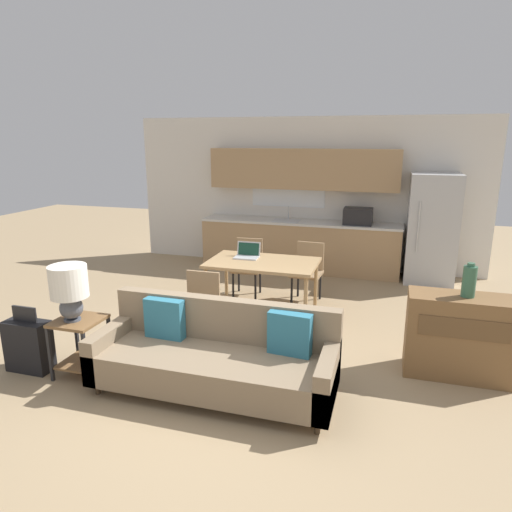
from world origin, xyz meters
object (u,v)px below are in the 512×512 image
Objects in this scene: table_lamp at (69,287)px; suitcase at (29,345)px; vase at (469,281)px; credenza at (459,336)px; dining_chair_far_left at (248,264)px; refrigerator at (432,229)px; dining_chair_far_right at (308,269)px; couch at (216,357)px; side_table at (80,338)px; dining_chair_near_left at (208,299)px; laptop at (247,254)px; dining_table at (263,266)px.

table_lamp is 0.80× the size of suitcase.
suitcase is at bearing -164.86° from vase.
credenza is 0.58m from vase.
credenza is at bearing -36.68° from dining_chair_far_left.
dining_chair_far_right is (-1.76, -1.48, -0.42)m from refrigerator.
dining_chair_far_left is 1.00× the size of dining_chair_far_right.
table_lamp reaches higher than dining_chair_far_left.
suitcase is at bearing -164.76° from credenza.
vase reaches higher than couch.
refrigerator is at bearing 46.75° from suitcase.
credenza is (3.63, 1.07, 0.03)m from side_table.
laptop is (0.20, 0.94, 0.34)m from dining_chair_near_left.
dining_chair_far_left is 3.24m from suitcase.
vase is at bearing 15.14° from suitcase.
credenza is (2.22, 0.93, 0.09)m from couch.
laptop is at bearing -139.17° from refrigerator.
table_lamp is 0.66× the size of dining_chair_far_left.
dining_chair_near_left is 1.23× the size of suitcase.
vase is (3.70, 1.10, 0.07)m from table_lamp.
dining_chair_far_left is at bearing -175.56° from dining_chair_far_right.
couch is (0.08, -1.88, -0.37)m from dining_table.
vase is at bearing -88.02° from refrigerator.
dining_chair_far_left is at bearing 147.88° from vase.
laptop is 0.47× the size of suitcase.
refrigerator is 1.26× the size of dining_table.
dining_chair_far_left is at bearing 72.40° from table_lamp.
couch is 2.24× the size of credenza.
table_lamp is 3.86m from vase.
dining_chair_far_left is at bearing 63.57° from suitcase.
dining_chair_far_right is at bearing 81.97° from couch.
dining_table is at bearing -64.56° from dining_chair_far_left.
dining_chair_far_left is at bearing -151.05° from refrigerator.
vase is at bearing 16.55° from table_lamp.
refrigerator is at bearing 50.47° from side_table.
laptop is (-0.34, 2.03, 0.49)m from couch.
dining_chair_far_left reaches higher than dining_table.
side_table is 1.06× the size of table_lamp.
dining_table is at bearing -120.49° from dining_chair_near_left.
side_table is at bearing 42.52° from table_lamp.
dining_table is 0.62× the size of couch.
couch is 2.66× the size of dining_chair_near_left.
suitcase is (-1.45, -1.30, -0.20)m from dining_chair_near_left.
side_table is 1.76× the size of vase.
refrigerator is at bearing 24.66° from dining_chair_far_left.
dining_chair_far_left is (-2.68, -1.48, -0.42)m from refrigerator.
dining_table is 0.96m from dining_chair_far_right.
dining_chair_near_left is at bearing 41.94° from suitcase.
couch is 2.75m from dining_chair_far_left.
refrigerator is at bearing 91.98° from vase.
refrigerator reaches higher than dining_chair_far_right.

